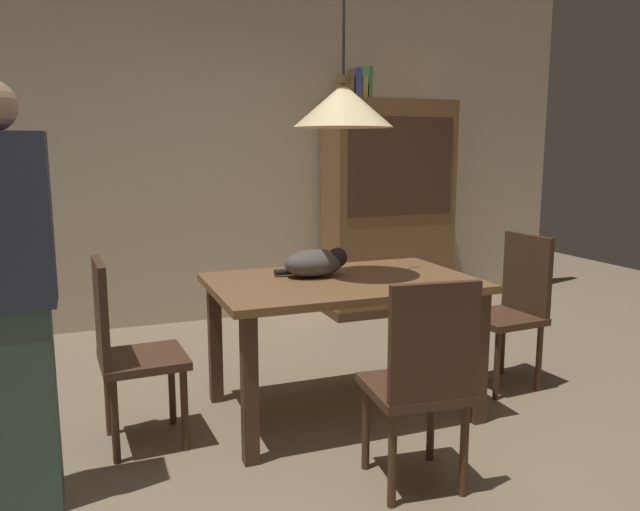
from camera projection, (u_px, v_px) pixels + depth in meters
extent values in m
plane|color=#847056|center=(362.00, 450.00, 3.03)|extent=(10.00, 10.00, 0.00)
cube|color=beige|center=(232.00, 148.00, 5.23)|extent=(6.40, 0.10, 2.90)
cube|color=brown|center=(342.00, 283.00, 3.36)|extent=(1.40, 0.90, 0.04)
cube|color=#472D1E|center=(250.00, 390.00, 2.85)|extent=(0.07, 0.07, 0.71)
cube|color=#472D1E|center=(479.00, 358.00, 3.28)|extent=(0.07, 0.07, 0.71)
cube|color=#472D1E|center=(215.00, 342.00, 3.56)|extent=(0.07, 0.07, 0.71)
cube|color=#472D1E|center=(407.00, 321.00, 4.00)|extent=(0.07, 0.07, 0.71)
cube|color=#472D1E|center=(143.00, 359.00, 3.04)|extent=(0.42, 0.42, 0.04)
cube|color=#40291B|center=(101.00, 311.00, 2.93)|extent=(0.06, 0.38, 0.48)
cylinder|color=#472D1E|center=(185.00, 410.00, 3.00)|extent=(0.04, 0.04, 0.41)
cylinder|color=#472D1E|center=(172.00, 387.00, 3.29)|extent=(0.04, 0.04, 0.41)
cylinder|color=#472D1E|center=(115.00, 421.00, 2.87)|extent=(0.04, 0.04, 0.41)
cylinder|color=#472D1E|center=(108.00, 396.00, 3.16)|extent=(0.04, 0.04, 0.41)
cube|color=#472D1E|center=(414.00, 388.00, 2.67)|extent=(0.44, 0.44, 0.04)
cube|color=#40291B|center=(435.00, 342.00, 2.46)|extent=(0.38, 0.07, 0.48)
cylinder|color=#472D1E|center=(431.00, 418.00, 2.90)|extent=(0.04, 0.04, 0.41)
cylinder|color=#472D1E|center=(366.00, 426.00, 2.82)|extent=(0.04, 0.04, 0.41)
cylinder|color=#472D1E|center=(464.00, 450.00, 2.60)|extent=(0.04, 0.04, 0.41)
cylinder|color=#472D1E|center=(392.00, 460.00, 2.52)|extent=(0.04, 0.04, 0.41)
cube|color=#472D1E|center=(502.00, 318.00, 3.78)|extent=(0.43, 0.43, 0.04)
cube|color=#40291B|center=(527.00, 274.00, 3.81)|extent=(0.06, 0.38, 0.48)
cylinder|color=#472D1E|center=(462.00, 350.00, 3.89)|extent=(0.04, 0.04, 0.41)
cylinder|color=#472D1E|center=(497.00, 366.00, 3.61)|extent=(0.04, 0.04, 0.41)
cylinder|color=#472D1E|center=(502.00, 343.00, 4.03)|extent=(0.04, 0.04, 0.41)
cylinder|color=#472D1E|center=(539.00, 358.00, 3.74)|extent=(0.04, 0.04, 0.41)
ellipsoid|color=#4C4742|center=(314.00, 263.00, 3.42)|extent=(0.36, 0.25, 0.15)
sphere|color=black|center=(337.00, 258.00, 3.44)|extent=(0.11, 0.11, 0.11)
cylinder|color=black|center=(290.00, 271.00, 3.44)|extent=(0.18, 0.04, 0.04)
cone|color=beige|center=(343.00, 106.00, 3.20)|extent=(0.52, 0.52, 0.22)
cylinder|color=#513D23|center=(343.00, 79.00, 3.18)|extent=(0.08, 0.08, 0.04)
cube|color=brown|center=(388.00, 208.00, 5.47)|extent=(1.10, 0.44, 1.85)
cube|color=#472D1E|center=(401.00, 166.00, 5.20)|extent=(0.97, 0.01, 0.81)
cube|color=#472D1E|center=(386.00, 306.00, 5.62)|extent=(1.12, 0.45, 0.08)
cube|color=brown|center=(345.00, 85.00, 5.15)|extent=(0.06, 0.24, 0.22)
cube|color=#384C93|center=(353.00, 84.00, 5.17)|extent=(0.06, 0.24, 0.24)
cube|color=gold|center=(360.00, 88.00, 5.20)|extent=(0.04, 0.20, 0.18)
cube|color=#427A4C|center=(366.00, 83.00, 5.21)|extent=(0.03, 0.20, 0.26)
cube|color=#3D564C|center=(16.00, 410.00, 2.48)|extent=(0.30, 0.20, 0.84)
cube|color=#2D3347|center=(0.00, 221.00, 2.35)|extent=(0.36, 0.22, 0.67)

